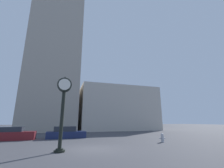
{
  "coord_description": "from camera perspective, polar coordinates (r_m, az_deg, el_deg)",
  "views": [
    {
      "loc": [
        -1.98,
        -11.32,
        1.9
      ],
      "look_at": [
        4.99,
        10.8,
        7.75
      ],
      "focal_mm": 24.0,
      "sensor_mm": 36.0,
      "label": 1
    }
  ],
  "objects": [
    {
      "name": "car_navy",
      "position": [
        19.64,
        -17.15,
        -17.45
      ],
      "size": [
        4.55,
        1.9,
        1.35
      ],
      "rotation": [
        0.0,
        0.0,
        0.04
      ],
      "color": "#19234C",
      "rests_on": "ground_plane"
    },
    {
      "name": "car_maroon",
      "position": [
        19.94,
        -34.07,
        -15.62
      ],
      "size": [
        4.64,
        1.92,
        1.37
      ],
      "rotation": [
        0.0,
        0.0,
        0.03
      ],
      "color": "maroon",
      "rests_on": "ground_plane"
    },
    {
      "name": "ground_plane",
      "position": [
        11.65,
        -8.13,
        -23.4
      ],
      "size": [
        200.0,
        200.0,
        0.0
      ],
      "primitive_type": "plane",
      "color": "#424247"
    },
    {
      "name": "building_storefront_row",
      "position": [
        37.48,
        1.53,
        -9.57
      ],
      "size": [
        17.7,
        12.0,
        9.78
      ],
      "color": "beige",
      "rests_on": "ground_plane"
    },
    {
      "name": "building_tall_tower",
      "position": [
        39.01,
        -20.24,
        11.54
      ],
      "size": [
        10.65,
        12.0,
        36.47
      ],
      "color": "#ADA393",
      "rests_on": "ground_plane"
    },
    {
      "name": "fire_hydrant_near",
      "position": [
        16.11,
        18.61,
        -18.77
      ],
      "size": [
        0.64,
        0.28,
        0.8
      ],
      "color": "#B7B7BC",
      "rests_on": "ground_plane"
    },
    {
      "name": "street_clock",
      "position": [
        10.97,
        -18.07,
        -6.22
      ],
      "size": [
        0.98,
        0.71,
        5.04
      ],
      "color": "black",
      "rests_on": "ground_plane"
    }
  ]
}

